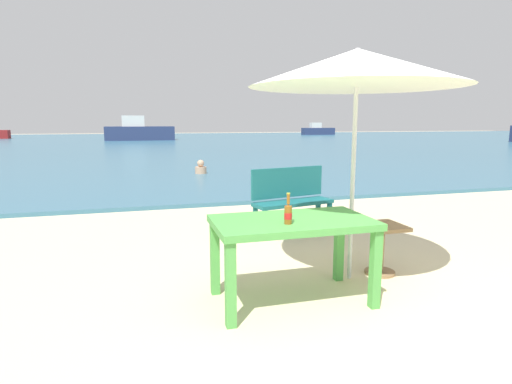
# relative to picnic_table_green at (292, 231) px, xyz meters

# --- Properties ---
(ground_plane) EXTENTS (120.00, 120.00, 0.00)m
(ground_plane) POSITION_rel_picnic_table_green_xyz_m (0.69, -0.61, -0.65)
(ground_plane) COLOR beige
(sea_water) EXTENTS (120.00, 50.00, 0.08)m
(sea_water) POSITION_rel_picnic_table_green_xyz_m (0.69, 29.39, -0.61)
(sea_water) COLOR #386B84
(sea_water) RESTS_ON ground_plane
(picnic_table_green) EXTENTS (1.40, 0.80, 0.76)m
(picnic_table_green) POSITION_rel_picnic_table_green_xyz_m (0.00, 0.00, 0.00)
(picnic_table_green) COLOR #4C9E47
(picnic_table_green) RESTS_ON ground_plane
(beer_bottle_amber) EXTENTS (0.07, 0.07, 0.26)m
(beer_bottle_amber) POSITION_rel_picnic_table_green_xyz_m (-0.10, -0.15, 0.20)
(beer_bottle_amber) COLOR brown
(beer_bottle_amber) RESTS_ON picnic_table_green
(patio_umbrella) EXTENTS (2.10, 2.10, 2.30)m
(patio_umbrella) POSITION_rel_picnic_table_green_xyz_m (0.77, 0.35, 1.47)
(patio_umbrella) COLOR silver
(patio_umbrella) RESTS_ON ground_plane
(side_table_wood) EXTENTS (0.44, 0.44, 0.54)m
(side_table_wood) POSITION_rel_picnic_table_green_xyz_m (1.15, 0.38, -0.30)
(side_table_wood) COLOR olive
(side_table_wood) RESTS_ON ground_plane
(bench_teal_center) EXTENTS (1.25, 0.61, 0.95)m
(bench_teal_center) POSITION_rel_picnic_table_green_xyz_m (0.83, 2.26, -0.11)
(bench_teal_center) COLOR #196066
(bench_teal_center) RESTS_ON ground_plane
(swimmer_person) EXTENTS (0.34, 0.34, 0.41)m
(swimmer_person) POSITION_rel_picnic_table_green_xyz_m (0.51, 9.04, -0.41)
(swimmer_person) COLOR tan
(swimmer_person) RESTS_ON sea_water
(boat_tanker) EXTENTS (5.60, 1.53, 2.04)m
(boat_tanker) POSITION_rel_picnic_table_green_xyz_m (-1.07, 33.22, 0.16)
(boat_tanker) COLOR navy
(boat_tanker) RESTS_ON sea_water
(boat_sailboat) EXTENTS (3.95, 1.08, 1.44)m
(boat_sailboat) POSITION_rel_picnic_table_green_xyz_m (19.72, 43.38, -0.05)
(boat_sailboat) COLOR navy
(boat_sailboat) RESTS_ON sea_water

